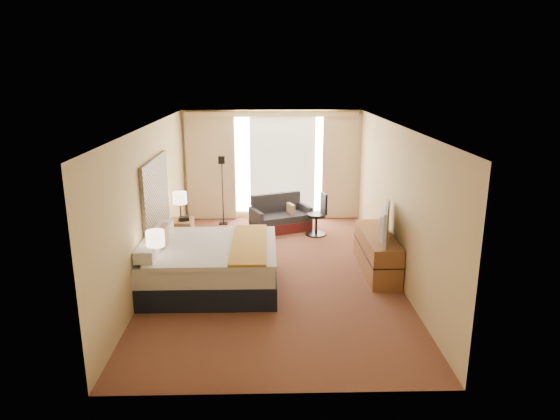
{
  "coord_description": "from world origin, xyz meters",
  "views": [
    {
      "loc": [
        -0.11,
        -8.3,
        3.45
      ],
      "look_at": [
        0.11,
        0.4,
        1.04
      ],
      "focal_mm": 32.0,
      "sensor_mm": 36.0,
      "label": 1
    }
  ],
  "objects_px": {
    "floor_lamp": "(222,177)",
    "loveseat": "(280,218)",
    "media_dresser": "(377,253)",
    "desk_chair": "(319,216)",
    "nightstand_right": "(182,233)",
    "nightstand_left": "(156,283)",
    "bed": "(210,264)",
    "lamp_right": "(180,198)",
    "lamp_left": "(155,239)",
    "television": "(380,223)"
  },
  "relations": [
    {
      "from": "floor_lamp",
      "to": "loveseat",
      "type": "bearing_deg",
      "value": -19.86
    },
    {
      "from": "lamp_left",
      "to": "lamp_right",
      "type": "xyz_separation_m",
      "value": [
        -0.05,
        2.54,
        -0.0
      ]
    },
    {
      "from": "desk_chair",
      "to": "television",
      "type": "distance_m",
      "value": 2.63
    },
    {
      "from": "media_dresser",
      "to": "television",
      "type": "distance_m",
      "value": 0.73
    },
    {
      "from": "floor_lamp",
      "to": "desk_chair",
      "type": "relative_size",
      "value": 1.73
    },
    {
      "from": "nightstand_left",
      "to": "loveseat",
      "type": "distance_m",
      "value": 4.08
    },
    {
      "from": "nightstand_left",
      "to": "loveseat",
      "type": "bearing_deg",
      "value": 60.0
    },
    {
      "from": "desk_chair",
      "to": "television",
      "type": "bearing_deg",
      "value": -83.9
    },
    {
      "from": "lamp_left",
      "to": "lamp_right",
      "type": "height_order",
      "value": "lamp_left"
    },
    {
      "from": "media_dresser",
      "to": "lamp_right",
      "type": "xyz_separation_m",
      "value": [
        -3.7,
        1.44,
        0.65
      ]
    },
    {
      "from": "loveseat",
      "to": "lamp_right",
      "type": "bearing_deg",
      "value": -175.64
    },
    {
      "from": "media_dresser",
      "to": "lamp_left",
      "type": "height_order",
      "value": "lamp_left"
    },
    {
      "from": "bed",
      "to": "lamp_right",
      "type": "distance_m",
      "value": 2.26
    },
    {
      "from": "bed",
      "to": "loveseat",
      "type": "height_order",
      "value": "bed"
    },
    {
      "from": "floor_lamp",
      "to": "lamp_right",
      "type": "bearing_deg",
      "value": -115.39
    },
    {
      "from": "nightstand_right",
      "to": "floor_lamp",
      "type": "xyz_separation_m",
      "value": [
        0.72,
        1.51,
        0.86
      ]
    },
    {
      "from": "nightstand_right",
      "to": "media_dresser",
      "type": "xyz_separation_m",
      "value": [
        3.7,
        -1.45,
        0.07
      ]
    },
    {
      "from": "bed",
      "to": "lamp_left",
      "type": "bearing_deg",
      "value": -145.55
    },
    {
      "from": "nightstand_left",
      "to": "lamp_left",
      "type": "distance_m",
      "value": 0.74
    },
    {
      "from": "nightstand_right",
      "to": "media_dresser",
      "type": "bearing_deg",
      "value": -21.4
    },
    {
      "from": "media_dresser",
      "to": "lamp_left",
      "type": "xyz_separation_m",
      "value": [
        -3.65,
        -1.09,
        0.66
      ]
    },
    {
      "from": "bed",
      "to": "lamp_left",
      "type": "height_order",
      "value": "lamp_left"
    },
    {
      "from": "bed",
      "to": "nightstand_right",
      "type": "bearing_deg",
      "value": 111.77
    },
    {
      "from": "bed",
      "to": "lamp_right",
      "type": "relative_size",
      "value": 3.67
    },
    {
      "from": "loveseat",
      "to": "lamp_left",
      "type": "bearing_deg",
      "value": -141.74
    },
    {
      "from": "nightstand_right",
      "to": "television",
      "type": "relative_size",
      "value": 0.53
    },
    {
      "from": "nightstand_right",
      "to": "lamp_right",
      "type": "xyz_separation_m",
      "value": [
        -0.0,
        -0.01,
        0.73
      ]
    },
    {
      "from": "nightstand_left",
      "to": "bed",
      "type": "distance_m",
      "value": 0.94
    },
    {
      "from": "nightstand_left",
      "to": "lamp_left",
      "type": "relative_size",
      "value": 0.93
    },
    {
      "from": "lamp_left",
      "to": "nightstand_left",
      "type": "bearing_deg",
      "value": 141.13
    },
    {
      "from": "loveseat",
      "to": "floor_lamp",
      "type": "xyz_separation_m",
      "value": [
        -1.32,
        0.48,
        0.87
      ]
    },
    {
      "from": "lamp_left",
      "to": "lamp_right",
      "type": "distance_m",
      "value": 2.54
    },
    {
      "from": "media_dresser",
      "to": "loveseat",
      "type": "relative_size",
      "value": 1.25
    },
    {
      "from": "nightstand_left",
      "to": "television",
      "type": "distance_m",
      "value": 3.79
    },
    {
      "from": "loveseat",
      "to": "television",
      "type": "height_order",
      "value": "television"
    },
    {
      "from": "loveseat",
      "to": "floor_lamp",
      "type": "bearing_deg",
      "value": 137.45
    },
    {
      "from": "loveseat",
      "to": "media_dresser",
      "type": "bearing_deg",
      "value": -78.98
    },
    {
      "from": "nightstand_right",
      "to": "lamp_left",
      "type": "xyz_separation_m",
      "value": [
        0.05,
        -2.54,
        0.73
      ]
    },
    {
      "from": "nightstand_left",
      "to": "media_dresser",
      "type": "relative_size",
      "value": 0.31
    },
    {
      "from": "television",
      "to": "media_dresser",
      "type": "bearing_deg",
      "value": 7.07
    },
    {
      "from": "desk_chair",
      "to": "television",
      "type": "xyz_separation_m",
      "value": [
        0.78,
        -2.44,
        0.58
      ]
    },
    {
      "from": "media_dresser",
      "to": "desk_chair",
      "type": "distance_m",
      "value": 2.27
    },
    {
      "from": "nightstand_right",
      "to": "desk_chair",
      "type": "xyz_separation_m",
      "value": [
        2.87,
        0.66,
        0.14
      ]
    },
    {
      "from": "media_dresser",
      "to": "desk_chair",
      "type": "height_order",
      "value": "desk_chair"
    },
    {
      "from": "desk_chair",
      "to": "lamp_right",
      "type": "distance_m",
      "value": 3.01
    },
    {
      "from": "nightstand_right",
      "to": "loveseat",
      "type": "distance_m",
      "value": 2.29
    },
    {
      "from": "nightstand_left",
      "to": "nightstand_right",
      "type": "distance_m",
      "value": 2.5
    },
    {
      "from": "nightstand_right",
      "to": "television",
      "type": "xyz_separation_m",
      "value": [
        3.65,
        -1.78,
        0.72
      ]
    },
    {
      "from": "nightstand_right",
      "to": "floor_lamp",
      "type": "bearing_deg",
      "value": 64.56
    },
    {
      "from": "nightstand_right",
      "to": "loveseat",
      "type": "relative_size",
      "value": 0.38
    }
  ]
}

